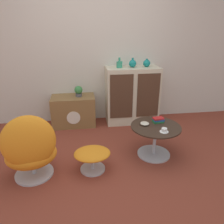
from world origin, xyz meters
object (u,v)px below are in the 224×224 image
(sideboard, at_px, (132,95))
(vase_inner_right, at_px, (147,63))
(vase_leftmost, at_px, (119,64))
(teacup, at_px, (164,130))
(egg_chair, at_px, (30,149))
(book_stack, at_px, (158,120))
(coffee_table, at_px, (155,136))
(potted_plant, at_px, (79,91))
(vase_inner_left, at_px, (133,63))
(ottoman, at_px, (92,155))
(tv_console, at_px, (74,111))
(bowl, at_px, (145,123))

(sideboard, relative_size, vase_inner_right, 7.30)
(vase_leftmost, height_order, teacup, vase_leftmost)
(egg_chair, relative_size, book_stack, 5.28)
(coffee_table, bearing_deg, teacup, -75.12)
(sideboard, bearing_deg, book_stack, -82.84)
(teacup, bearing_deg, vase_leftmost, 104.46)
(sideboard, height_order, potted_plant, sideboard)
(vase_leftmost, bearing_deg, sideboard, -0.92)
(vase_inner_left, xyz_separation_m, book_stack, (0.14, -1.06, -0.60))
(egg_chair, distance_m, ottoman, 0.73)
(vase_inner_left, distance_m, teacup, 1.49)
(vase_leftmost, height_order, vase_inner_left, vase_leftmost)
(coffee_table, bearing_deg, vase_leftmost, 104.40)
(ottoman, xyz_separation_m, vase_inner_left, (0.80, 1.39, 0.87))
(tv_console, bearing_deg, coffee_table, -45.96)
(vase_inner_right, distance_m, book_stack, 1.22)
(teacup, height_order, bowl, teacup)
(coffee_table, bearing_deg, ottoman, -165.70)
(vase_leftmost, xyz_separation_m, potted_plant, (-0.71, -0.01, -0.44))
(vase_inner_left, relative_size, potted_plant, 0.85)
(coffee_table, bearing_deg, book_stack, 57.66)
(vase_inner_left, bearing_deg, book_stack, -82.35)
(vase_leftmost, distance_m, vase_inner_right, 0.48)
(ottoman, distance_m, coffee_table, 0.90)
(vase_inner_right, bearing_deg, ottoman, -127.08)
(ottoman, bearing_deg, potted_plant, 95.92)
(ottoman, height_order, potted_plant, potted_plant)
(vase_leftmost, bearing_deg, ottoman, -112.33)
(tv_console, height_order, vase_inner_right, vase_inner_right)
(coffee_table, bearing_deg, potted_plant, 131.14)
(coffee_table, bearing_deg, tv_console, 134.04)
(egg_chair, xyz_separation_m, vase_inner_right, (1.75, 1.44, 0.69))
(egg_chair, relative_size, vase_inner_right, 5.98)
(egg_chair, bearing_deg, coffee_table, 9.77)
(coffee_table, height_order, bowl, bowl)
(vase_leftmost, relative_size, vase_inner_left, 1.07)
(vase_leftmost, xyz_separation_m, vase_inner_right, (0.48, 0.00, 0.00))
(tv_console, distance_m, vase_inner_left, 1.33)
(ottoman, xyz_separation_m, potted_plant, (-0.14, 1.38, 0.42))
(egg_chair, distance_m, vase_inner_left, 2.19)
(potted_plant, bearing_deg, bowl, -51.40)
(vase_inner_left, bearing_deg, egg_chair, -136.26)
(sideboard, relative_size, egg_chair, 1.22)
(vase_inner_left, bearing_deg, teacup, -85.02)
(sideboard, xyz_separation_m, book_stack, (0.13, -1.05, -0.03))
(coffee_table, height_order, potted_plant, potted_plant)
(coffee_table, distance_m, vase_leftmost, 1.44)
(sideboard, distance_m, teacup, 1.35)
(tv_console, relative_size, vase_leftmost, 4.43)
(tv_console, distance_m, ottoman, 1.41)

